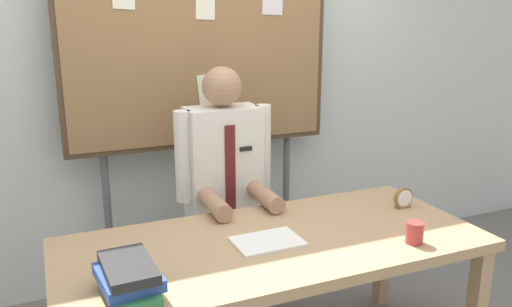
{
  "coord_description": "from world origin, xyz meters",
  "views": [
    {
      "loc": [
        -0.9,
        -1.92,
        1.7
      ],
      "look_at": [
        0.0,
        0.2,
        1.07
      ],
      "focal_mm": 36.17,
      "sensor_mm": 36.0,
      "label": 1
    }
  ],
  "objects_px": {
    "person": "(224,203)",
    "bulletin_board": "(200,47)",
    "open_notebook": "(267,241)",
    "desk_clock": "(403,199)",
    "coffee_mug": "(415,233)",
    "desk": "(273,255)",
    "book_stack": "(130,279)"
  },
  "relations": [
    {
      "from": "open_notebook",
      "to": "desk_clock",
      "type": "xyz_separation_m",
      "value": [
        0.83,
        0.11,
        0.04
      ]
    },
    {
      "from": "open_notebook",
      "to": "coffee_mug",
      "type": "bearing_deg",
      "value": -23.22
    },
    {
      "from": "person",
      "to": "open_notebook",
      "type": "relative_size",
      "value": 4.82
    },
    {
      "from": "desk",
      "to": "open_notebook",
      "type": "height_order",
      "value": "open_notebook"
    },
    {
      "from": "book_stack",
      "to": "open_notebook",
      "type": "height_order",
      "value": "book_stack"
    },
    {
      "from": "desk",
      "to": "bulletin_board",
      "type": "distance_m",
      "value": 1.34
    },
    {
      "from": "coffee_mug",
      "to": "open_notebook",
      "type": "bearing_deg",
      "value": 156.78
    },
    {
      "from": "person",
      "to": "desk_clock",
      "type": "xyz_separation_m",
      "value": [
        0.79,
        -0.56,
        0.1
      ]
    },
    {
      "from": "person",
      "to": "coffee_mug",
      "type": "distance_m",
      "value": 1.08
    },
    {
      "from": "person",
      "to": "bulletin_board",
      "type": "relative_size",
      "value": 0.67
    },
    {
      "from": "desk",
      "to": "person",
      "type": "height_order",
      "value": "person"
    },
    {
      "from": "desk",
      "to": "open_notebook",
      "type": "distance_m",
      "value": 0.09
    },
    {
      "from": "desk",
      "to": "desk_clock",
      "type": "relative_size",
      "value": 17.39
    },
    {
      "from": "person",
      "to": "coffee_mug",
      "type": "bearing_deg",
      "value": -59.02
    },
    {
      "from": "desk",
      "to": "person",
      "type": "distance_m",
      "value": 0.65
    },
    {
      "from": "person",
      "to": "coffee_mug",
      "type": "height_order",
      "value": "person"
    },
    {
      "from": "bulletin_board",
      "to": "book_stack",
      "type": "distance_m",
      "value": 1.6
    },
    {
      "from": "bulletin_board",
      "to": "book_stack",
      "type": "bearing_deg",
      "value": -118.12
    },
    {
      "from": "book_stack",
      "to": "desk_clock",
      "type": "xyz_separation_m",
      "value": [
        1.46,
        0.32,
        -0.01
      ]
    },
    {
      "from": "desk",
      "to": "open_notebook",
      "type": "xyz_separation_m",
      "value": [
        -0.04,
        -0.02,
        0.08
      ]
    },
    {
      "from": "open_notebook",
      "to": "desk_clock",
      "type": "bearing_deg",
      "value": 7.81
    },
    {
      "from": "person",
      "to": "bulletin_board",
      "type": "bearing_deg",
      "value": 90.0
    },
    {
      "from": "desk",
      "to": "coffee_mug",
      "type": "distance_m",
      "value": 0.63
    },
    {
      "from": "coffee_mug",
      "to": "desk_clock",
      "type": "bearing_deg",
      "value": 57.77
    },
    {
      "from": "bulletin_board",
      "to": "coffee_mug",
      "type": "height_order",
      "value": "bulletin_board"
    },
    {
      "from": "desk_clock",
      "to": "coffee_mug",
      "type": "relative_size",
      "value": 1.12
    },
    {
      "from": "person",
      "to": "desk_clock",
      "type": "relative_size",
      "value": 13.11
    },
    {
      "from": "desk",
      "to": "person",
      "type": "xyz_separation_m",
      "value": [
        0.0,
        0.65,
        0.02
      ]
    },
    {
      "from": "person",
      "to": "desk",
      "type": "bearing_deg",
      "value": -90.0
    },
    {
      "from": "person",
      "to": "bulletin_board",
      "type": "distance_m",
      "value": 0.92
    },
    {
      "from": "bulletin_board",
      "to": "coffee_mug",
      "type": "bearing_deg",
      "value": -66.89
    },
    {
      "from": "desk",
      "to": "coffee_mug",
      "type": "height_order",
      "value": "coffee_mug"
    }
  ]
}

